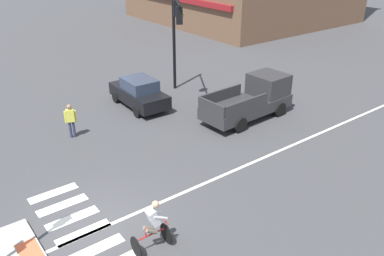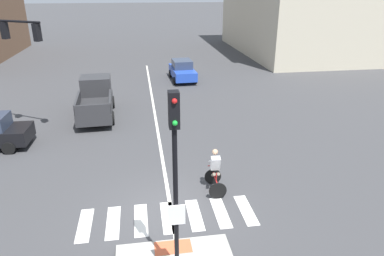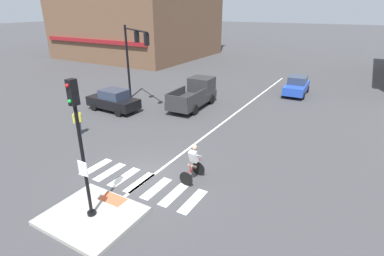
{
  "view_description": "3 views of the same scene",
  "coord_description": "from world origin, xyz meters",
  "px_view_note": "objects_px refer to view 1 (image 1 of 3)",
  "views": [
    {
      "loc": [
        10.1,
        -3.7,
        8.59
      ],
      "look_at": [
        -1.05,
        4.76,
        1.83
      ],
      "focal_mm": 37.16,
      "sensor_mm": 36.0,
      "label": 1
    },
    {
      "loc": [
        -0.72,
        -10.43,
        7.38
      ],
      "look_at": [
        1.4,
        3.29,
        1.71
      ],
      "focal_mm": 33.08,
      "sensor_mm": 36.0,
      "label": 2
    },
    {
      "loc": [
        7.72,
        -9.05,
        7.3
      ],
      "look_at": [
        0.83,
        2.83,
        1.67
      ],
      "focal_mm": 27.63,
      "sensor_mm": 36.0,
      "label": 3
    }
  ],
  "objects_px": {
    "car_black_cross_left": "(139,93)",
    "pedestrian_at_curb_left": "(71,118)",
    "pickup_truck_charcoal_westbound_far": "(253,99)",
    "traffic_light_mast": "(175,26)",
    "cyclist": "(153,225)"
  },
  "relations": [
    {
      "from": "pedestrian_at_curb_left",
      "to": "cyclist",
      "type": "bearing_deg",
      "value": -6.2
    },
    {
      "from": "traffic_light_mast",
      "to": "pickup_truck_charcoal_westbound_far",
      "type": "relative_size",
      "value": 1.16
    },
    {
      "from": "traffic_light_mast",
      "to": "cyclist",
      "type": "distance_m",
      "value": 13.0
    },
    {
      "from": "pickup_truck_charcoal_westbound_far",
      "to": "pedestrian_at_curb_left",
      "type": "height_order",
      "value": "pickup_truck_charcoal_westbound_far"
    },
    {
      "from": "traffic_light_mast",
      "to": "pickup_truck_charcoal_westbound_far",
      "type": "distance_m",
      "value": 5.85
    },
    {
      "from": "cyclist",
      "to": "car_black_cross_left",
      "type": "bearing_deg",
      "value": 151.69
    },
    {
      "from": "cyclist",
      "to": "pedestrian_at_curb_left",
      "type": "distance_m",
      "value": 8.69
    },
    {
      "from": "car_black_cross_left",
      "to": "pedestrian_at_curb_left",
      "type": "xyz_separation_m",
      "value": [
        1.39,
        -4.46,
        0.17
      ]
    },
    {
      "from": "car_black_cross_left",
      "to": "pedestrian_at_curb_left",
      "type": "distance_m",
      "value": 4.68
    },
    {
      "from": "traffic_light_mast",
      "to": "pickup_truck_charcoal_westbound_far",
      "type": "bearing_deg",
      "value": 20.05
    },
    {
      "from": "car_black_cross_left",
      "to": "cyclist",
      "type": "height_order",
      "value": "cyclist"
    },
    {
      "from": "traffic_light_mast",
      "to": "car_black_cross_left",
      "type": "distance_m",
      "value": 4.17
    },
    {
      "from": "pickup_truck_charcoal_westbound_far",
      "to": "pedestrian_at_curb_left",
      "type": "bearing_deg",
      "value": -111.59
    },
    {
      "from": "pickup_truck_charcoal_westbound_far",
      "to": "cyclist",
      "type": "distance_m",
      "value": 10.84
    },
    {
      "from": "pickup_truck_charcoal_westbound_far",
      "to": "pedestrian_at_curb_left",
      "type": "distance_m",
      "value": 9.19
    }
  ]
}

